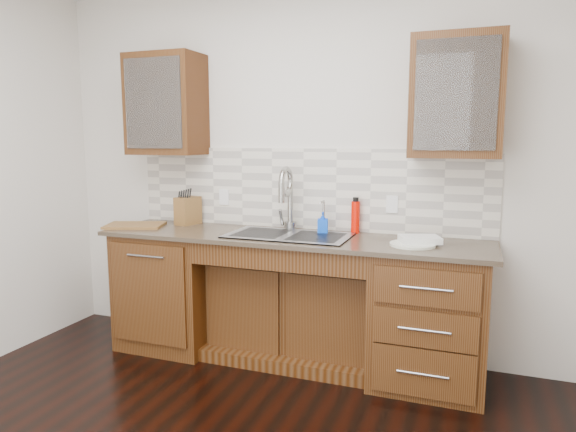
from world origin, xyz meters
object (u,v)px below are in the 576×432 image
(water_bottle, at_px, (355,217))
(plate, at_px, (413,244))
(soap_bottle, at_px, (323,223))
(cutting_board, at_px, (135,225))
(knife_block, at_px, (188,211))

(water_bottle, bearing_deg, plate, -35.30)
(soap_bottle, bearing_deg, cutting_board, 175.38)
(water_bottle, bearing_deg, cutting_board, -169.52)
(plate, distance_m, knife_block, 1.76)
(knife_block, bearing_deg, water_bottle, 16.22)
(plate, height_order, knife_block, knife_block)
(knife_block, bearing_deg, soap_bottle, 11.36)
(water_bottle, distance_m, plate, 0.54)
(water_bottle, height_order, cutting_board, water_bottle)
(knife_block, relative_size, cutting_board, 0.51)
(water_bottle, relative_size, knife_block, 1.05)
(soap_bottle, relative_size, water_bottle, 0.69)
(soap_bottle, height_order, cutting_board, soap_bottle)
(water_bottle, height_order, plate, water_bottle)
(water_bottle, xyz_separation_m, cutting_board, (-1.64, -0.30, -0.10))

